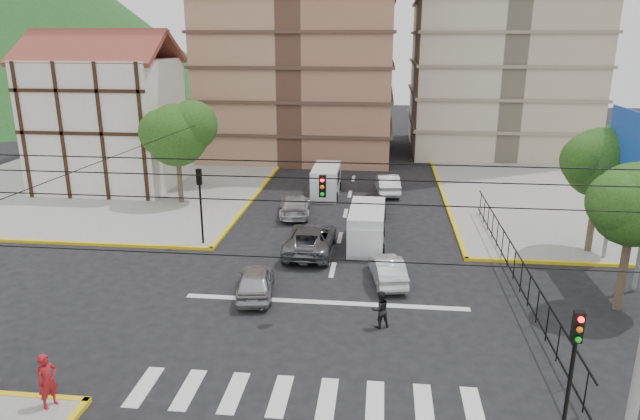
# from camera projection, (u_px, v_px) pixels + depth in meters

# --- Properties ---
(ground) EXTENTS (160.00, 160.00, 0.00)m
(ground) POSITION_uv_depth(u_px,v_px,m) (322.00, 315.00, 24.88)
(ground) COLOR black
(ground) RESTS_ON ground
(sidewalk_nw) EXTENTS (26.00, 26.00, 0.15)m
(sidewalk_nw) POSITION_uv_depth(u_px,v_px,m) (103.00, 186.00, 45.98)
(sidewalk_nw) COLOR gray
(sidewalk_nw) RESTS_ON ground
(sidewalk_ne) EXTENTS (26.00, 26.00, 0.15)m
(sidewalk_ne) POSITION_uv_depth(u_px,v_px,m) (622.00, 201.00, 41.77)
(sidewalk_ne) COLOR gray
(sidewalk_ne) RESTS_ON ground
(crosswalk_stripes) EXTENTS (12.00, 2.40, 0.01)m
(crosswalk_stripes) POSITION_uv_depth(u_px,v_px,m) (304.00, 397.00, 19.18)
(crosswalk_stripes) COLOR silver
(crosswalk_stripes) RESTS_ON ground
(stop_line) EXTENTS (13.00, 0.40, 0.01)m
(stop_line) POSITION_uv_depth(u_px,v_px,m) (325.00, 302.00, 26.02)
(stop_line) COLOR silver
(stop_line) RESTS_ON ground
(tudor_building) EXTENTS (10.80, 8.05, 12.23)m
(tudor_building) POSITION_uv_depth(u_px,v_px,m) (107.00, 122.00, 44.36)
(tudor_building) COLOR silver
(tudor_building) RESTS_ON ground
(distant_hill) EXTENTS (70.00, 70.00, 28.00)m
(distant_hill) POSITION_uv_depth(u_px,v_px,m) (34.00, 21.00, 93.11)
(distant_hill) COLOR #204C19
(distant_hill) RESTS_ON ground
(park_fence) EXTENTS (0.10, 22.50, 1.66)m
(park_fence) POSITION_uv_depth(u_px,v_px,m) (512.00, 282.00, 28.21)
(park_fence) COLOR black
(park_fence) RESTS_ON ground
(billboard) EXTENTS (0.36, 6.20, 8.10)m
(billboard) POSITION_uv_depth(u_px,v_px,m) (635.00, 159.00, 27.31)
(billboard) COLOR slate
(billboard) RESTS_ON ground
(tree_park_a) EXTENTS (4.41, 3.60, 6.83)m
(tree_park_a) POSITION_uv_depth(u_px,v_px,m) (637.00, 201.00, 23.96)
(tree_park_a) COLOR #473828
(tree_park_a) RESTS_ON ground
(tree_park_c) EXTENTS (4.65, 3.80, 7.25)m
(tree_park_c) POSITION_uv_depth(u_px,v_px,m) (602.00, 160.00, 30.41)
(tree_park_c) COLOR #473828
(tree_park_c) RESTS_ON ground
(tree_tudor) EXTENTS (5.39, 4.40, 7.43)m
(tree_tudor) POSITION_uv_depth(u_px,v_px,m) (178.00, 132.00, 39.83)
(tree_tudor) COLOR #473828
(tree_tudor) RESTS_ON ground
(traffic_light_se) EXTENTS (0.28, 0.22, 4.40)m
(traffic_light_se) POSITION_uv_depth(u_px,v_px,m) (573.00, 359.00, 15.74)
(traffic_light_se) COLOR black
(traffic_light_se) RESTS_ON ground
(traffic_light_nw) EXTENTS (0.28, 0.22, 4.40)m
(traffic_light_nw) POSITION_uv_depth(u_px,v_px,m) (200.00, 194.00, 32.21)
(traffic_light_nw) COLOR black
(traffic_light_nw) RESTS_ON ground
(traffic_light_hanging) EXTENTS (18.00, 9.12, 0.92)m
(traffic_light_hanging) POSITION_uv_depth(u_px,v_px,m) (317.00, 197.00, 21.22)
(traffic_light_hanging) COLOR black
(traffic_light_hanging) RESTS_ON ground
(van_right_lane) EXTENTS (2.11, 5.01, 2.25)m
(van_right_lane) POSITION_uv_depth(u_px,v_px,m) (367.00, 228.00, 32.64)
(van_right_lane) COLOR silver
(van_right_lane) RESTS_ON ground
(van_left_lane) EXTENTS (2.07, 4.91, 2.21)m
(van_left_lane) POSITION_uv_depth(u_px,v_px,m) (326.00, 182.00, 43.06)
(van_left_lane) COLOR silver
(van_left_lane) RESTS_ON ground
(car_silver_front_left) EXTENTS (2.22, 4.29, 1.39)m
(car_silver_front_left) POSITION_uv_depth(u_px,v_px,m) (256.00, 281.00, 26.61)
(car_silver_front_left) COLOR #A3A3A7
(car_silver_front_left) RESTS_ON ground
(car_white_front_right) EXTENTS (2.06, 4.18, 1.32)m
(car_white_front_right) POSITION_uv_depth(u_px,v_px,m) (387.00, 269.00, 28.04)
(car_white_front_right) COLOR silver
(car_white_front_right) RESTS_ON ground
(car_grey_mid_left) EXTENTS (2.63, 5.56, 1.54)m
(car_grey_mid_left) POSITION_uv_depth(u_px,v_px,m) (310.00, 239.00, 31.88)
(car_grey_mid_left) COLOR #595A60
(car_grey_mid_left) RESTS_ON ground
(car_silver_rear_left) EXTENTS (2.54, 5.04, 1.40)m
(car_silver_rear_left) POSITION_uv_depth(u_px,v_px,m) (295.00, 205.00, 38.54)
(car_silver_rear_left) COLOR silver
(car_silver_rear_left) RESTS_ON ground
(car_darkgrey_mid_right) EXTENTS (1.79, 4.37, 1.48)m
(car_darkgrey_mid_right) POSITION_uv_depth(u_px,v_px,m) (373.00, 203.00, 38.80)
(car_darkgrey_mid_right) COLOR #28292B
(car_darkgrey_mid_right) RESTS_ON ground
(car_white_rear_right) EXTENTS (2.00, 4.72, 1.51)m
(car_white_rear_right) POSITION_uv_depth(u_px,v_px,m) (388.00, 184.00, 43.83)
(car_white_rear_right) COLOR white
(car_white_rear_right) RESTS_ON ground
(pedestrian_sw_corner) EXTENTS (0.71, 0.81, 1.86)m
(pedestrian_sw_corner) POSITION_uv_depth(u_px,v_px,m) (47.00, 381.00, 18.25)
(pedestrian_sw_corner) COLOR #A51921
(pedestrian_sw_corner) RESTS_ON sidewalk_sw
(pedestrian_crosswalk) EXTENTS (0.96, 0.87, 1.61)m
(pedestrian_crosswalk) POSITION_uv_depth(u_px,v_px,m) (380.00, 309.00, 23.61)
(pedestrian_crosswalk) COLOR black
(pedestrian_crosswalk) RESTS_ON ground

